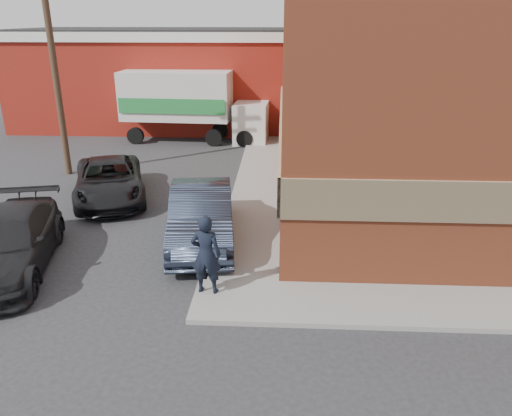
% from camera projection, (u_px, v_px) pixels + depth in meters
% --- Properties ---
extents(ground, '(90.00, 90.00, 0.00)m').
position_uv_depth(ground, '(219.00, 284.00, 12.45)').
color(ground, '#28282B').
rests_on(ground, ground).
extents(brick_building, '(14.25, 18.25, 9.36)m').
position_uv_depth(brick_building, '(469.00, 61.00, 18.75)').
color(brick_building, '#AD4C2C').
rests_on(brick_building, ground).
extents(sidewalk_west, '(1.80, 18.00, 0.12)m').
position_uv_depth(sidewalk_west, '(259.00, 175.00, 20.79)').
color(sidewalk_west, gray).
rests_on(sidewalk_west, ground).
extents(warehouse, '(16.30, 8.30, 5.60)m').
position_uv_depth(warehouse, '(160.00, 77.00, 30.38)').
color(warehouse, maroon).
rests_on(warehouse, ground).
extents(utility_pole, '(2.00, 0.26, 9.00)m').
position_uv_depth(utility_pole, '(53.00, 57.00, 19.50)').
color(utility_pole, '#453022').
rests_on(utility_pole, ground).
extents(man, '(0.74, 0.52, 1.94)m').
position_uv_depth(man, '(206.00, 255.00, 11.54)').
color(man, black).
rests_on(man, sidewalk_south).
extents(sedan, '(2.41, 5.23, 1.66)m').
position_uv_depth(sedan, '(201.00, 215.00, 14.54)').
color(sedan, '#272F41').
rests_on(sedan, ground).
extents(suv_a, '(3.86, 5.60, 1.42)m').
position_uv_depth(suv_a, '(109.00, 180.00, 18.02)').
color(suv_a, black).
rests_on(suv_a, ground).
extents(suv_b, '(3.20, 5.54, 1.51)m').
position_uv_depth(suv_b, '(8.00, 243.00, 12.92)').
color(suv_b, black).
rests_on(suv_b, ground).
extents(box_truck, '(7.48, 2.62, 3.63)m').
position_uv_depth(box_truck, '(190.00, 102.00, 26.02)').
color(box_truck, silver).
rests_on(box_truck, ground).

